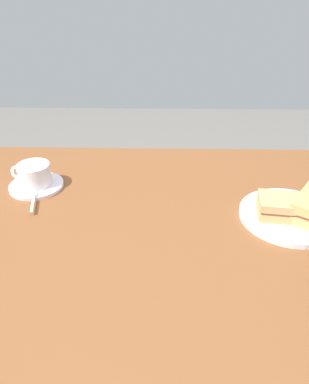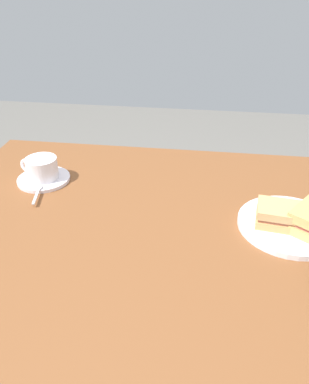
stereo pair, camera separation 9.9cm
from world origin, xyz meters
name	(u,v)px [view 2 (the right image)]	position (x,y,z in m)	size (l,w,h in m)	color
dining_table	(143,264)	(0.00, 0.00, 0.60)	(1.12, 0.92, 0.72)	brown
sandwich_plate	(289,225)	(0.35, 0.05, 0.72)	(0.25, 0.25, 0.01)	white
sandwich_front	(282,215)	(0.33, 0.04, 0.75)	(0.13, 0.10, 0.05)	tan
coffee_saucer	(44,179)	(-0.32, 0.19, 0.72)	(0.15, 0.15, 0.01)	white
coffee_cup	(41,168)	(-0.33, 0.19, 0.76)	(0.12, 0.09, 0.06)	white
spoon	(38,191)	(-0.31, 0.11, 0.73)	(0.03, 0.10, 0.01)	silver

